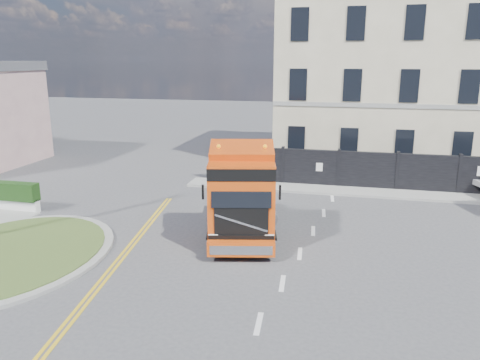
# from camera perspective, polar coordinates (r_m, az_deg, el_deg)

# --- Properties ---
(ground) EXTENTS (120.00, 120.00, 0.00)m
(ground) POSITION_cam_1_polar(r_m,az_deg,el_deg) (17.84, -2.12, -7.62)
(ground) COLOR #424244
(ground) RESTS_ON ground
(traffic_island) EXTENTS (6.80, 6.80, 0.17)m
(traffic_island) POSITION_cam_1_polar(r_m,az_deg,el_deg) (18.45, -26.50, -8.18)
(traffic_island) COLOR gray
(traffic_island) RESTS_ON ground
(hoarding_fence) EXTENTS (18.80, 0.25, 2.00)m
(hoarding_fence) POSITION_cam_1_polar(r_m,az_deg,el_deg) (25.68, 17.59, 0.97)
(hoarding_fence) COLOR black
(hoarding_fence) RESTS_ON ground
(georgian_building) EXTENTS (12.30, 10.30, 12.80)m
(georgian_building) POSITION_cam_1_polar(r_m,az_deg,el_deg) (32.49, 16.30, 12.29)
(georgian_building) COLOR beige
(georgian_building) RESTS_ON ground
(pavement_far) EXTENTS (20.00, 1.60, 0.12)m
(pavement_far) POSITION_cam_1_polar(r_m,az_deg,el_deg) (25.00, 16.31, -1.53)
(pavement_far) COLOR gray
(pavement_far) RESTS_ON ground
(truck) EXTENTS (3.52, 6.49, 3.69)m
(truck) POSITION_cam_1_polar(r_m,az_deg,el_deg) (17.53, 0.23, -2.29)
(truck) COLOR black
(truck) RESTS_ON ground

